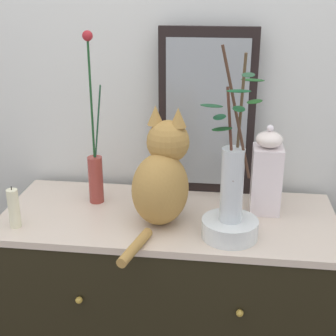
{
  "coord_description": "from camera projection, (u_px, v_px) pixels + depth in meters",
  "views": [
    {
      "loc": [
        0.2,
        -1.55,
        1.7
      ],
      "look_at": [
        0.0,
        0.0,
        1.1
      ],
      "focal_mm": 51.86,
      "sensor_mm": 36.0,
      "label": 1
    }
  ],
  "objects": [
    {
      "name": "cat_sitting",
      "position": [
        162.0,
        177.0,
        1.64
      ],
      "size": [
        0.24,
        0.44,
        0.4
      ],
      "color": "#AB8040",
      "rests_on": "sideboard"
    },
    {
      "name": "vase_slim_green",
      "position": [
        95.0,
        166.0,
        1.79
      ],
      "size": [
        0.07,
        0.05,
        0.63
      ],
      "color": "#943932",
      "rests_on": "sideboard"
    },
    {
      "name": "vase_glass_clear",
      "position": [
        232.0,
        175.0,
        1.51
      ],
      "size": [
        0.2,
        0.21,
        0.56
      ],
      "color": "silver",
      "rests_on": "bowl_porcelain"
    },
    {
      "name": "sideboard",
      "position": [
        168.0,
        320.0,
        1.91
      ],
      "size": [
        1.2,
        0.53,
        0.92
      ],
      "color": "black",
      "rests_on": "ground_plane"
    },
    {
      "name": "mirror_leaning",
      "position": [
        207.0,
        113.0,
        1.83
      ],
      "size": [
        0.36,
        0.03,
        0.64
      ],
      "color": "black",
      "rests_on": "sideboard"
    },
    {
      "name": "wall_back",
      "position": [
        179.0,
        91.0,
        1.91
      ],
      "size": [
        4.4,
        0.08,
        2.6
      ],
      "primitive_type": "cube",
      "color": "silver",
      "rests_on": "ground_plane"
    },
    {
      "name": "candle_pillar",
      "position": [
        14.0,
        208.0,
        1.63
      ],
      "size": [
        0.04,
        0.04,
        0.15
      ],
      "color": "#EAE8C0",
      "rests_on": "sideboard"
    },
    {
      "name": "bowl_porcelain",
      "position": [
        230.0,
        228.0,
        1.58
      ],
      "size": [
        0.18,
        0.18,
        0.06
      ],
      "primitive_type": "cylinder",
      "color": "silver",
      "rests_on": "sideboard"
    },
    {
      "name": "jar_lidded_porcelain",
      "position": [
        267.0,
        173.0,
        1.72
      ],
      "size": [
        0.1,
        0.1,
        0.33
      ],
      "color": "white",
      "rests_on": "sideboard"
    }
  ]
}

